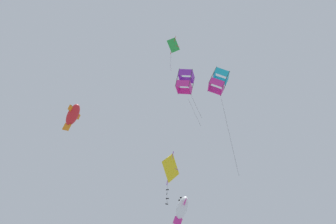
{
  "coord_description": "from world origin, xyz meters",
  "views": [
    {
      "loc": [
        31.19,
        -0.76,
        10.24
      ],
      "look_at": [
        2.45,
        0.94,
        29.01
      ],
      "focal_mm": 53.15,
      "sensor_mm": 36.0,
      "label": 1
    }
  ],
  "objects_px": {
    "kite_diamond_highest": "(171,168)",
    "kite_box_upper_right": "(185,82)",
    "kite_diamond_near_right": "(174,47)",
    "kite_fish_near_left": "(73,115)",
    "kite_box_mid_left": "(219,82)",
    "kite_fish_far_centre": "(182,208)"
  },
  "relations": [
    {
      "from": "kite_diamond_highest",
      "to": "kite_box_mid_left",
      "type": "bearing_deg",
      "value": -74.8
    },
    {
      "from": "kite_diamond_highest",
      "to": "kite_diamond_near_right",
      "type": "relative_size",
      "value": 0.44
    },
    {
      "from": "kite_fish_far_centre",
      "to": "kite_diamond_near_right",
      "type": "bearing_deg",
      "value": 41.35
    },
    {
      "from": "kite_box_mid_left",
      "to": "kite_fish_near_left",
      "type": "xyz_separation_m",
      "value": [
        -0.85,
        -9.68,
        -2.51
      ]
    },
    {
      "from": "kite_diamond_highest",
      "to": "kite_box_upper_right",
      "type": "distance_m",
      "value": 9.47
    },
    {
      "from": "kite_box_mid_left",
      "to": "kite_fish_near_left",
      "type": "relative_size",
      "value": 4.01
    },
    {
      "from": "kite_diamond_near_right",
      "to": "kite_box_upper_right",
      "type": "xyz_separation_m",
      "value": [
        -0.65,
        0.91,
        -2.92
      ]
    },
    {
      "from": "kite_diamond_highest",
      "to": "kite_fish_far_centre",
      "type": "distance_m",
      "value": 2.78
    },
    {
      "from": "kite_diamond_highest",
      "to": "kite_diamond_near_right",
      "type": "height_order",
      "value": "kite_diamond_near_right"
    },
    {
      "from": "kite_fish_far_centre",
      "to": "kite_box_upper_right",
      "type": "bearing_deg",
      "value": -33.79
    },
    {
      "from": "kite_box_upper_right",
      "to": "kite_fish_far_centre",
      "type": "relative_size",
      "value": 0.6
    },
    {
      "from": "kite_box_upper_right",
      "to": "kite_diamond_near_right",
      "type": "bearing_deg",
      "value": 140.64
    },
    {
      "from": "kite_box_upper_right",
      "to": "kite_fish_near_left",
      "type": "height_order",
      "value": "kite_box_upper_right"
    },
    {
      "from": "kite_diamond_highest",
      "to": "kite_fish_near_left",
      "type": "bearing_deg",
      "value": 116.97
    },
    {
      "from": "kite_diamond_near_right",
      "to": "kite_box_mid_left",
      "type": "height_order",
      "value": "kite_diamond_near_right"
    },
    {
      "from": "kite_fish_near_left",
      "to": "kite_diamond_highest",
      "type": "bearing_deg",
      "value": -68.06
    },
    {
      "from": "kite_fish_far_centre",
      "to": "kite_fish_near_left",
      "type": "relative_size",
      "value": 4.21
    },
    {
      "from": "kite_fish_far_centre",
      "to": "kite_fish_near_left",
      "type": "distance_m",
      "value": 9.35
    },
    {
      "from": "kite_box_upper_right",
      "to": "kite_box_mid_left",
      "type": "height_order",
      "value": "kite_box_upper_right"
    },
    {
      "from": "kite_diamond_highest",
      "to": "kite_fish_near_left",
      "type": "distance_m",
      "value": 7.45
    },
    {
      "from": "kite_diamond_near_right",
      "to": "kite_fish_far_centre",
      "type": "bearing_deg",
      "value": -94.92
    },
    {
      "from": "kite_diamond_near_right",
      "to": "kite_fish_near_left",
      "type": "xyz_separation_m",
      "value": [
        2.17,
        -6.85,
        -8.06
      ]
    }
  ]
}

